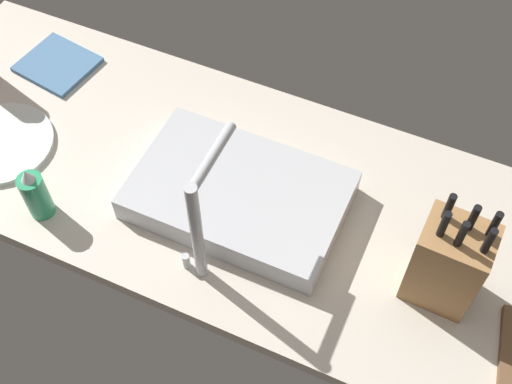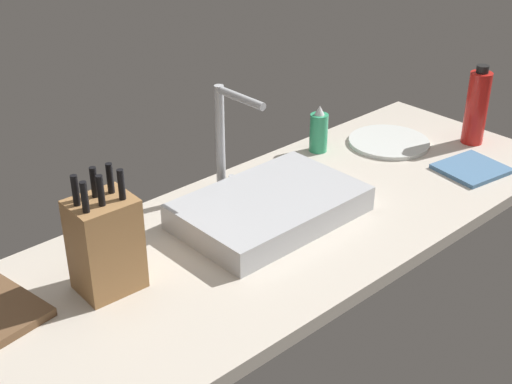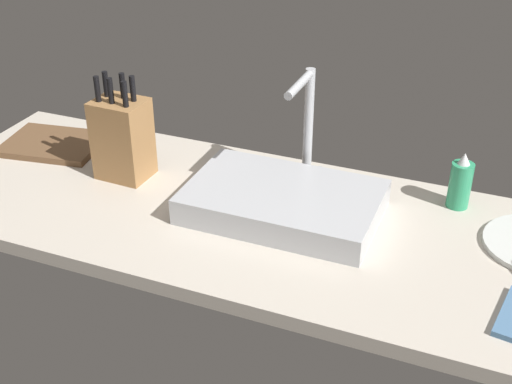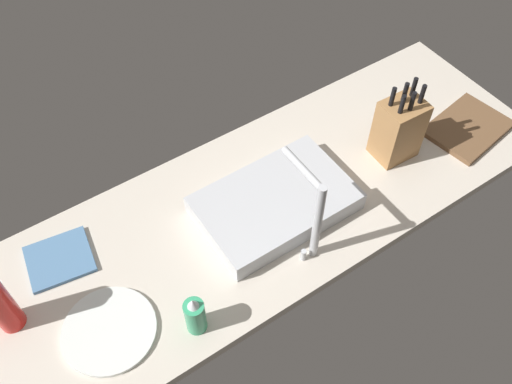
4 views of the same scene
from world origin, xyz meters
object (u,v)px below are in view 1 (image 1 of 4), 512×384
at_px(sink_basin, 239,195).
at_px(faucet, 200,216).
at_px(dinner_plate, 1,143).
at_px(knife_block, 448,263).
at_px(dish_towel, 58,64).
at_px(soap_bottle, 36,194).

bearing_deg(sink_basin, faucet, 90.36).
bearing_deg(dinner_plate, faucet, 171.80).
distance_m(knife_block, dish_towel, 1.07).
distance_m(soap_bottle, dinner_plate, 0.23).
relative_size(sink_basin, faucet, 1.50).
distance_m(dinner_plate, dish_towel, 0.27).
xyz_separation_m(faucet, dinner_plate, (0.57, -0.08, -0.17)).
distance_m(knife_block, dinner_plate, 1.03).
bearing_deg(dish_towel, sink_basin, 162.39).
distance_m(sink_basin, knife_block, 0.45).
distance_m(sink_basin, soap_bottle, 0.43).
bearing_deg(soap_bottle, dinner_plate, -30.12).
height_order(sink_basin, dinner_plate, sink_basin).
distance_m(faucet, knife_block, 0.47).
height_order(soap_bottle, dinner_plate, soap_bottle).
bearing_deg(dinner_plate, soap_bottle, 149.88).
distance_m(soap_bottle, dish_towel, 0.45).
bearing_deg(dish_towel, knife_block, 168.42).
distance_m(faucet, soap_bottle, 0.40).
distance_m(sink_basin, faucet, 0.22).
bearing_deg(dinner_plate, sink_basin, -172.05).
xyz_separation_m(dinner_plate, dish_towel, (0.03, -0.27, 0.00)).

